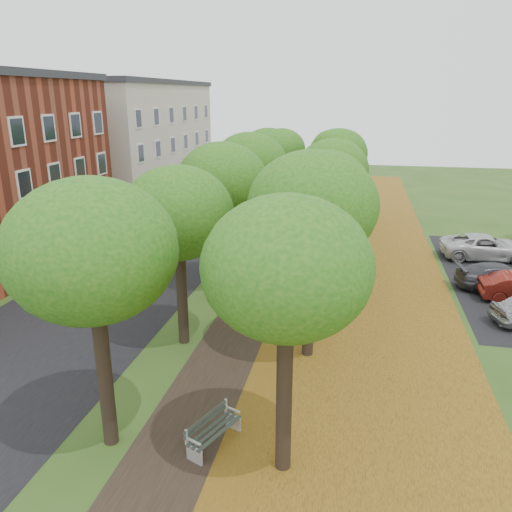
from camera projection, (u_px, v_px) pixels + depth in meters
The scene contains 10 objects.
ground at pixel (187, 452), 13.41m from camera, with size 120.00×120.00×0.00m, color #2D4C19.
street_asphalt at pixel (149, 261), 28.83m from camera, with size 8.00×70.00×0.01m, color black.
footpath at pixel (277, 270), 27.39m from camera, with size 3.20×70.00×0.01m, color black.
leaf_verge at pixel (370, 276), 26.43m from camera, with size 7.50×70.00×0.01m, color olive.
tree_row_west at pixel (237, 174), 26.22m from camera, with size 4.05×34.05×6.93m.
tree_row_east at pixel (329, 177), 25.29m from camera, with size 4.05×34.05×6.93m.
building_cream at pixel (127, 140), 45.82m from camera, with size 10.30×20.30×10.40m.
bench at pixel (213, 430), 13.60m from camera, with size 1.20×1.89×0.87m.
car_grey at pixel (501, 277), 24.48m from camera, with size 1.76×4.32×1.25m, color #35363A.
car_white at pixel (486, 247), 29.06m from camera, with size 2.35×5.10×1.42m, color silver.
Camera 1 is at (4.06, -10.53, 9.17)m, focal length 35.00 mm.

